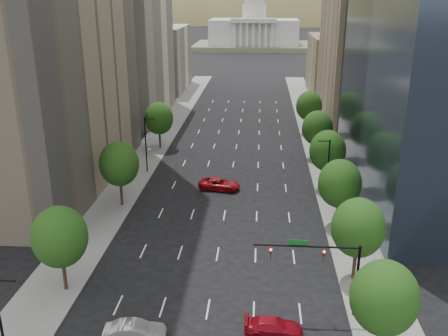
% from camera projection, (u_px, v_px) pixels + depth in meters
% --- Properties ---
extents(sidewalk_left, '(6.00, 200.00, 0.15)m').
position_uv_depth(sidewalk_left, '(127.00, 183.00, 73.69)').
color(sidewalk_left, slate).
rests_on(sidewalk_left, ground).
extents(sidewalk_right, '(6.00, 200.00, 0.15)m').
position_uv_depth(sidewalk_right, '(335.00, 189.00, 71.48)').
color(sidewalk_right, slate).
rests_on(sidewalk_right, ground).
extents(midrise_cream_left, '(14.00, 30.00, 35.00)m').
position_uv_depth(midrise_cream_left, '(130.00, 38.00, 108.83)').
color(midrise_cream_left, beige).
rests_on(midrise_cream_left, ground).
extents(filler_left, '(14.00, 26.00, 18.00)m').
position_uv_depth(filler_left, '(161.00, 59.00, 142.67)').
color(filler_left, beige).
rests_on(filler_left, ground).
extents(parking_tan_right, '(14.00, 30.00, 30.00)m').
position_uv_depth(parking_tan_right, '(360.00, 53.00, 103.30)').
color(parking_tan_right, '#8C7759').
rests_on(parking_tan_right, ground).
extents(filler_right, '(14.00, 26.00, 16.00)m').
position_uv_depth(filler_right, '(336.00, 65.00, 136.63)').
color(filler_right, '#8C7759').
rests_on(filler_right, ground).
extents(tree_right_0, '(5.20, 5.20, 8.39)m').
position_uv_depth(tree_right_0, '(384.00, 298.00, 36.95)').
color(tree_right_0, '#382316').
rests_on(tree_right_0, ground).
extents(tree_right_1, '(5.20, 5.20, 8.75)m').
position_uv_depth(tree_right_1, '(358.00, 228.00, 47.15)').
color(tree_right_1, '#382316').
rests_on(tree_right_1, ground).
extents(tree_right_2, '(5.20, 5.20, 8.61)m').
position_uv_depth(tree_right_2, '(340.00, 184.00, 58.46)').
color(tree_right_2, '#382316').
rests_on(tree_right_2, ground).
extents(tree_right_3, '(5.20, 5.20, 8.89)m').
position_uv_depth(tree_right_3, '(328.00, 151.00, 69.63)').
color(tree_right_3, '#382316').
rests_on(tree_right_3, ground).
extents(tree_right_4, '(5.20, 5.20, 8.46)m').
position_uv_depth(tree_right_4, '(317.00, 128.00, 82.91)').
color(tree_right_4, '#382316').
rests_on(tree_right_4, ground).
extents(tree_right_5, '(5.20, 5.20, 8.75)m').
position_uv_depth(tree_right_5, '(309.00, 106.00, 97.83)').
color(tree_right_5, '#382316').
rests_on(tree_right_5, ground).
extents(tree_left_0, '(5.20, 5.20, 8.75)m').
position_uv_depth(tree_left_0, '(60.00, 237.00, 45.39)').
color(tree_left_0, '#382316').
rests_on(tree_left_0, ground).
extents(tree_left_1, '(5.20, 5.20, 8.97)m').
position_uv_depth(tree_left_1, '(119.00, 164.00, 64.08)').
color(tree_left_1, '#382316').
rests_on(tree_left_1, ground).
extents(tree_left_2, '(5.20, 5.20, 8.68)m').
position_uv_depth(tree_left_2, '(159.00, 118.00, 88.58)').
color(tree_left_2, '#382316').
rests_on(tree_left_2, ground).
extents(streetlight_rn, '(1.70, 0.20, 9.00)m').
position_uv_depth(streetlight_rn, '(327.00, 170.00, 65.33)').
color(streetlight_rn, black).
rests_on(streetlight_rn, ground).
extents(streetlight_ls, '(1.70, 0.20, 9.00)m').
position_uv_depth(streetlight_ls, '(2.00, 329.00, 34.39)').
color(streetlight_ls, black).
rests_on(streetlight_ls, ground).
extents(streetlight_ln, '(1.70, 0.20, 9.00)m').
position_uv_depth(streetlight_ln, '(146.00, 143.00, 76.62)').
color(streetlight_ln, black).
rests_on(streetlight_ln, ground).
extents(traffic_signal, '(9.12, 0.40, 7.38)m').
position_uv_depth(traffic_signal, '(329.00, 264.00, 41.96)').
color(traffic_signal, black).
rests_on(traffic_signal, ground).
extents(capitol, '(60.00, 40.00, 35.20)m').
position_uv_depth(capitol, '(254.00, 31.00, 247.74)').
color(capitol, '#596647').
rests_on(capitol, ground).
extents(foothills, '(720.00, 413.00, 263.00)m').
position_uv_depth(foothills, '(287.00, 50.00, 589.10)').
color(foothills, brown).
rests_on(foothills, ground).
extents(car_red_near, '(4.98, 2.13, 1.43)m').
position_uv_depth(car_red_near, '(273.00, 327.00, 41.02)').
color(car_red_near, maroon).
rests_on(car_red_near, ground).
extents(car_silver, '(5.25, 2.34, 1.67)m').
position_uv_depth(car_silver, '(135.00, 332.00, 40.21)').
color(car_silver, '#A5A5AB').
rests_on(car_silver, ground).
extents(car_red_far, '(6.30, 3.53, 1.66)m').
position_uv_depth(car_red_far, '(219.00, 184.00, 71.24)').
color(car_red_far, maroon).
rests_on(car_red_far, ground).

